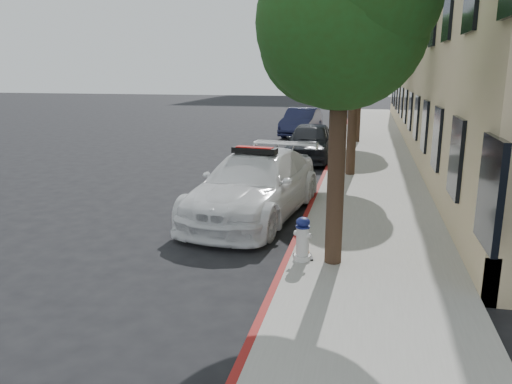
{
  "coord_description": "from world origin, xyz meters",
  "views": [
    {
      "loc": [
        3.38,
        -10.54,
        3.51
      ],
      "look_at": [
        1.15,
        -0.53,
        1.0
      ],
      "focal_mm": 35.0,
      "sensor_mm": 36.0,
      "label": 1
    }
  ],
  "objects_px": {
    "police_car": "(255,185)",
    "traffic_cone": "(303,241)",
    "parked_car_mid": "(310,142)",
    "parked_car_far": "(302,122)",
    "fire_hydrant": "(303,239)"
  },
  "relations": [
    {
      "from": "police_car",
      "to": "parked_car_far",
      "type": "distance_m",
      "value": 15.82
    },
    {
      "from": "police_car",
      "to": "parked_car_mid",
      "type": "bearing_deg",
      "value": 94.86
    },
    {
      "from": "parked_car_far",
      "to": "fire_hydrant",
      "type": "relative_size",
      "value": 5.61
    },
    {
      "from": "parked_car_far",
      "to": "traffic_cone",
      "type": "height_order",
      "value": "parked_car_far"
    },
    {
      "from": "parked_car_far",
      "to": "fire_hydrant",
      "type": "distance_m",
      "value": 18.99
    },
    {
      "from": "parked_car_far",
      "to": "fire_hydrant",
      "type": "height_order",
      "value": "parked_car_far"
    },
    {
      "from": "police_car",
      "to": "traffic_cone",
      "type": "relative_size",
      "value": 8.74
    },
    {
      "from": "parked_car_mid",
      "to": "traffic_cone",
      "type": "height_order",
      "value": "parked_car_mid"
    },
    {
      "from": "police_car",
      "to": "parked_car_mid",
      "type": "height_order",
      "value": "police_car"
    },
    {
      "from": "parked_car_mid",
      "to": "traffic_cone",
      "type": "xyz_separation_m",
      "value": [
        1.15,
        -11.06,
        -0.27
      ]
    },
    {
      "from": "police_car",
      "to": "fire_hydrant",
      "type": "bearing_deg",
      "value": -54.76
    },
    {
      "from": "parked_car_mid",
      "to": "fire_hydrant",
      "type": "distance_m",
      "value": 11.24
    },
    {
      "from": "fire_hydrant",
      "to": "traffic_cone",
      "type": "distance_m",
      "value": 0.13
    },
    {
      "from": "parked_car_far",
      "to": "traffic_cone",
      "type": "distance_m",
      "value": 18.88
    },
    {
      "from": "parked_car_far",
      "to": "traffic_cone",
      "type": "relative_size",
      "value": 6.97
    }
  ]
}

